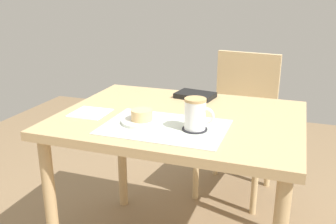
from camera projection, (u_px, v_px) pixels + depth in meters
dining_table at (180, 135)px, 1.60m from camera, size 1.00×0.76×0.71m
wooden_chair at (240, 118)px, 2.28m from camera, size 0.47×0.47×0.85m
placemat at (165, 127)px, 1.43m from camera, size 0.47×0.32×0.00m
pastry_plate at (142, 121)px, 1.47m from camera, size 0.16×0.16×0.01m
pastry at (142, 115)px, 1.46m from camera, size 0.08×0.08×0.04m
coffee_coaster at (195, 129)px, 1.40m from camera, size 0.09×0.09×0.00m
coffee_mug at (196, 114)px, 1.38m from camera, size 0.11×0.08×0.12m
paper_napkin at (90, 113)px, 1.59m from camera, size 0.15×0.15×0.00m
small_book at (195, 95)px, 1.82m from camera, size 0.20×0.15×0.02m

